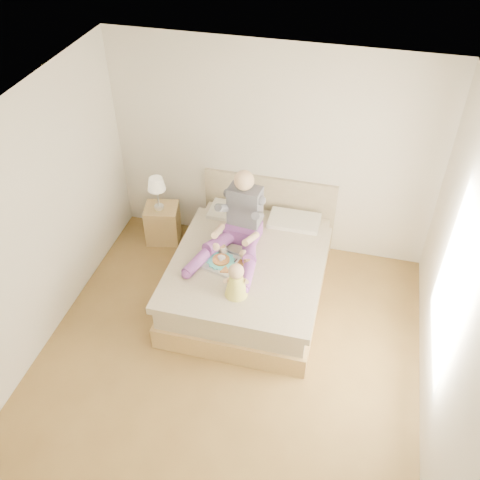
% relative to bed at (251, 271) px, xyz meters
% --- Properties ---
extents(room, '(4.02, 4.22, 2.71)m').
position_rel_bed_xyz_m(room, '(0.08, -1.08, 1.19)').
color(room, brown).
rests_on(room, ground).
extents(bed, '(1.70, 2.18, 1.00)m').
position_rel_bed_xyz_m(bed, '(0.00, 0.00, 0.00)').
color(bed, '#A9874E').
rests_on(bed, ground).
extents(nightstand, '(0.50, 0.46, 0.52)m').
position_rel_bed_xyz_m(nightstand, '(-1.37, 0.67, -0.06)').
color(nightstand, '#A9874E').
rests_on(nightstand, ground).
extents(lamp, '(0.23, 0.23, 0.46)m').
position_rel_bed_xyz_m(lamp, '(-1.39, 0.65, 0.56)').
color(lamp, silver).
rests_on(lamp, nightstand).
extents(adult, '(0.78, 1.15, 0.93)m').
position_rel_bed_xyz_m(adult, '(-0.18, 0.10, 0.57)').
color(adult, '#6B337F').
rests_on(adult, bed).
extents(tray, '(0.58, 0.50, 0.14)m').
position_rel_bed_xyz_m(tray, '(-0.19, -0.28, 0.33)').
color(tray, silver).
rests_on(tray, bed).
extents(baby, '(0.27, 0.37, 0.41)m').
position_rel_bed_xyz_m(baby, '(-0.00, -0.68, 0.46)').
color(baby, '#E0DB47').
rests_on(baby, bed).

